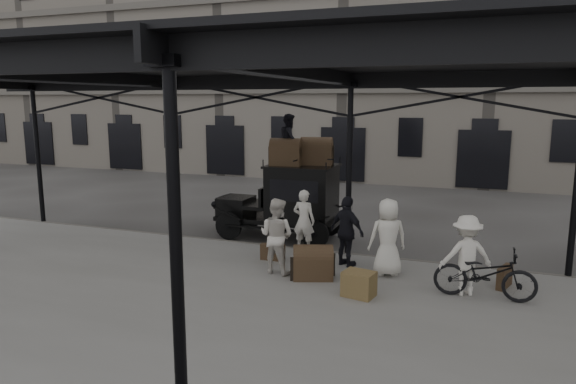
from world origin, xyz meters
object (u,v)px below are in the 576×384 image
at_px(porter_left, 304,220).
at_px(bicycle, 485,274).
at_px(taxi, 292,198).
at_px(steamer_trunk_roof_near, 286,154).
at_px(porter_official, 347,231).
at_px(steamer_trunk_platform, 313,264).

bearing_deg(porter_left, bicycle, 161.61).
distance_m(taxi, bicycle, 6.23).
height_order(porter_left, steamer_trunk_roof_near, steamer_trunk_roof_near).
bearing_deg(porter_left, porter_official, 153.41).
distance_m(porter_left, porter_official, 1.56).
xyz_separation_m(porter_left, steamer_trunk_roof_near, (-0.96, 1.25, 1.55)).
relative_size(porter_left, bicycle, 0.84).
distance_m(taxi, porter_official, 3.20).
relative_size(steamer_trunk_roof_near, steamer_trunk_platform, 1.01).
distance_m(porter_left, steamer_trunk_platform, 2.16).
bearing_deg(porter_official, steamer_trunk_platform, 95.43).
bearing_deg(steamer_trunk_roof_near, taxi, 65.18).
relative_size(taxi, steamer_trunk_platform, 4.27).
height_order(porter_left, bicycle, porter_left).
xyz_separation_m(taxi, steamer_trunk_roof_near, (-0.08, -0.25, 1.29)).
distance_m(porter_left, steamer_trunk_roof_near, 2.21).
relative_size(bicycle, steamer_trunk_roof_near, 2.21).
height_order(porter_official, bicycle, porter_official).
distance_m(porter_official, bicycle, 3.20).
bearing_deg(bicycle, porter_left, 65.38).
height_order(porter_official, steamer_trunk_platform, porter_official).
xyz_separation_m(taxi, porter_official, (2.20, -2.31, -0.23)).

